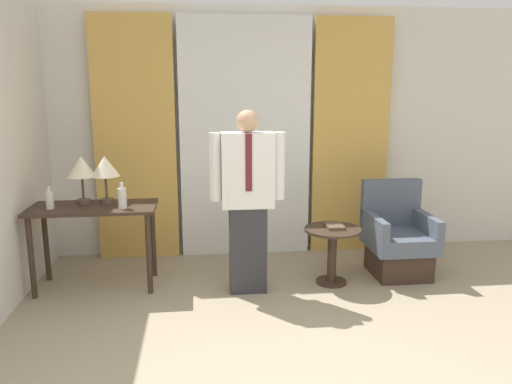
{
  "coord_description": "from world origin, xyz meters",
  "views": [
    {
      "loc": [
        -0.49,
        -2.45,
        1.85
      ],
      "look_at": [
        -0.02,
        1.71,
        0.96
      ],
      "focal_mm": 35.0,
      "sensor_mm": 36.0,
      "label": 1
    }
  ],
  "objects_px": {
    "bottle_by_lamp": "(122,198)",
    "bottle_near_edge": "(50,200)",
    "table_lamp_right": "(105,168)",
    "armchair": "(398,241)",
    "table_lamp_left": "(81,168)",
    "book": "(334,226)",
    "side_table": "(332,246)",
    "person": "(248,196)",
    "desk": "(94,219)"
  },
  "relations": [
    {
      "from": "desk",
      "to": "bottle_near_edge",
      "type": "relative_size",
      "value": 5.56
    },
    {
      "from": "armchair",
      "to": "book",
      "type": "xyz_separation_m",
      "value": [
        -0.7,
        -0.16,
        0.22
      ]
    },
    {
      "from": "person",
      "to": "armchair",
      "type": "distance_m",
      "value": 1.65
    },
    {
      "from": "bottle_by_lamp",
      "to": "side_table",
      "type": "height_order",
      "value": "bottle_by_lamp"
    },
    {
      "from": "person",
      "to": "bottle_by_lamp",
      "type": "bearing_deg",
      "value": 172.55
    },
    {
      "from": "book",
      "to": "armchair",
      "type": "bearing_deg",
      "value": 12.77
    },
    {
      "from": "person",
      "to": "side_table",
      "type": "bearing_deg",
      "value": 6.85
    },
    {
      "from": "armchair",
      "to": "person",
      "type": "bearing_deg",
      "value": -169.74
    },
    {
      "from": "bottle_near_edge",
      "to": "armchair",
      "type": "xyz_separation_m",
      "value": [
        3.29,
        0.07,
        -0.53
      ]
    },
    {
      "from": "table_lamp_left",
      "to": "side_table",
      "type": "xyz_separation_m",
      "value": [
        2.32,
        -0.3,
        -0.74
      ]
    },
    {
      "from": "bottle_by_lamp",
      "to": "book",
      "type": "relative_size",
      "value": 1.12
    },
    {
      "from": "desk",
      "to": "table_lamp_left",
      "type": "bearing_deg",
      "value": 129.76
    },
    {
      "from": "bottle_by_lamp",
      "to": "book",
      "type": "bearing_deg",
      "value": -0.78
    },
    {
      "from": "bottle_by_lamp",
      "to": "side_table",
      "type": "relative_size",
      "value": 0.44
    },
    {
      "from": "armchair",
      "to": "bottle_by_lamp",
      "type": "bearing_deg",
      "value": -177.15
    },
    {
      "from": "side_table",
      "to": "person",
      "type": "bearing_deg",
      "value": -173.15
    },
    {
      "from": "table_lamp_right",
      "to": "side_table",
      "type": "distance_m",
      "value": 2.25
    },
    {
      "from": "bottle_by_lamp",
      "to": "person",
      "type": "relative_size",
      "value": 0.14
    },
    {
      "from": "desk",
      "to": "armchair",
      "type": "distance_m",
      "value": 2.95
    },
    {
      "from": "bottle_near_edge",
      "to": "bottle_by_lamp",
      "type": "xyz_separation_m",
      "value": [
        0.64,
        -0.06,
        0.01
      ]
    },
    {
      "from": "person",
      "to": "side_table",
      "type": "xyz_separation_m",
      "value": [
        0.81,
        0.1,
        -0.52
      ]
    },
    {
      "from": "book",
      "to": "desk",
      "type": "bearing_deg",
      "value": 176.24
    },
    {
      "from": "bottle_by_lamp",
      "to": "bottle_near_edge",
      "type": "bearing_deg",
      "value": 174.43
    },
    {
      "from": "armchair",
      "to": "table_lamp_left",
      "type": "bearing_deg",
      "value": 177.8
    },
    {
      "from": "person",
      "to": "armchair",
      "type": "height_order",
      "value": "person"
    },
    {
      "from": "table_lamp_right",
      "to": "bottle_by_lamp",
      "type": "height_order",
      "value": "table_lamp_right"
    },
    {
      "from": "table_lamp_right",
      "to": "book",
      "type": "height_order",
      "value": "table_lamp_right"
    },
    {
      "from": "table_lamp_left",
      "to": "bottle_near_edge",
      "type": "bearing_deg",
      "value": -143.58
    },
    {
      "from": "table_lamp_right",
      "to": "person",
      "type": "height_order",
      "value": "person"
    },
    {
      "from": "desk",
      "to": "person",
      "type": "bearing_deg",
      "value": -10.77
    },
    {
      "from": "book",
      "to": "table_lamp_left",
      "type": "bearing_deg",
      "value": 173.3
    },
    {
      "from": "armchair",
      "to": "table_lamp_right",
      "type": "bearing_deg",
      "value": 177.63
    },
    {
      "from": "table_lamp_right",
      "to": "person",
      "type": "xyz_separation_m",
      "value": [
        1.29,
        -0.39,
        -0.21
      ]
    },
    {
      "from": "desk",
      "to": "book",
      "type": "xyz_separation_m",
      "value": [
        2.23,
        -0.15,
        -0.09
      ]
    },
    {
      "from": "table_lamp_left",
      "to": "armchair",
      "type": "relative_size",
      "value": 0.48
    },
    {
      "from": "table_lamp_right",
      "to": "armchair",
      "type": "distance_m",
      "value": 2.93
    },
    {
      "from": "bottle_near_edge",
      "to": "book",
      "type": "height_order",
      "value": "bottle_near_edge"
    },
    {
      "from": "person",
      "to": "side_table",
      "type": "relative_size",
      "value": 3.04
    },
    {
      "from": "bottle_near_edge",
      "to": "book",
      "type": "relative_size",
      "value": 0.96
    },
    {
      "from": "desk",
      "to": "person",
      "type": "xyz_separation_m",
      "value": [
        1.4,
        -0.27,
        0.24
      ]
    },
    {
      "from": "bottle_by_lamp",
      "to": "book",
      "type": "height_order",
      "value": "bottle_by_lamp"
    },
    {
      "from": "table_lamp_left",
      "to": "book",
      "type": "xyz_separation_m",
      "value": [
        2.34,
        -0.27,
        -0.55
      ]
    },
    {
      "from": "table_lamp_right",
      "to": "side_table",
      "type": "xyz_separation_m",
      "value": [
        2.1,
        -0.3,
        -0.74
      ]
    },
    {
      "from": "desk",
      "to": "table_lamp_right",
      "type": "height_order",
      "value": "table_lamp_right"
    },
    {
      "from": "person",
      "to": "armchair",
      "type": "bearing_deg",
      "value": 10.26
    },
    {
      "from": "armchair",
      "to": "side_table",
      "type": "height_order",
      "value": "armchair"
    },
    {
      "from": "table_lamp_right",
      "to": "desk",
      "type": "bearing_deg",
      "value": -129.76
    },
    {
      "from": "table_lamp_left",
      "to": "table_lamp_right",
      "type": "relative_size",
      "value": 1.0
    },
    {
      "from": "table_lamp_right",
      "to": "armchair",
      "type": "relative_size",
      "value": 0.48
    },
    {
      "from": "table_lamp_left",
      "to": "armchair",
      "type": "distance_m",
      "value": 3.13
    }
  ]
}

